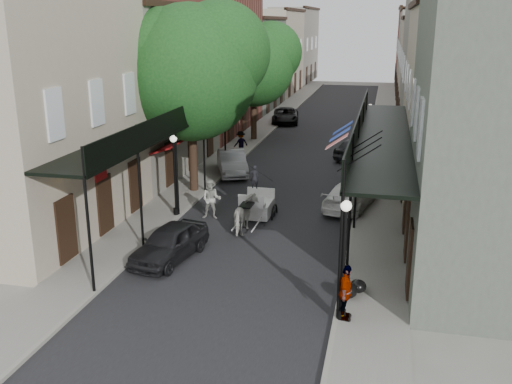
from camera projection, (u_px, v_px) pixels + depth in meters
The scene contains 24 objects.
ground at pixel (227, 280), 19.87m from camera, with size 140.00×140.00×0.00m, color gray.
road at pixel (307, 155), 38.55m from camera, with size 8.00×90.00×0.01m, color black.
sidewalk_left at pixel (235, 150), 39.59m from camera, with size 2.20×90.00×0.12m, color gray.
sidewalk_right at pixel (382, 158), 37.47m from camera, with size 2.20×90.00×0.12m, color gray.
building_row_left at pixel (224, 63), 48.21m from camera, with size 5.00×80.00×10.50m, color #AA9D88.
building_row_right at pixel (435, 67), 44.55m from camera, with size 5.00×80.00×10.50m, color gray.
gallery_left at pixel (167, 126), 26.24m from camera, with size 2.20×18.05×4.88m.
gallery_right at pixel (379, 135), 24.20m from camera, with size 2.20×18.05×4.88m.
tree_near at pixel (199, 67), 28.40m from camera, with size 7.31×6.80×9.63m.
tree_far at pixel (259, 62), 41.67m from camera, with size 6.45×6.00×8.61m.
lamppost_right_near at pixel (344, 259), 16.54m from camera, with size 0.32×0.32×3.71m.
lamppost_left at pixel (175, 174), 25.75m from camera, with size 0.32×0.32×3.71m.
lamppost_right_far at pixel (369, 133), 35.22m from camera, with size 0.32×0.32×3.71m.
horse at pixel (246, 215), 24.22m from camera, with size 0.84×1.84×1.55m, color silver.
carriage at pixel (259, 194), 26.41m from camera, with size 1.64×2.30×2.60m.
pedestrian_walking at pixel (211, 199), 25.83m from camera, with size 0.89×0.69×1.83m, color #A2A299.
pedestrian_sidewalk_left at pixel (241, 143), 37.71m from camera, with size 1.05×0.60×1.62m, color gray.
pedestrian_sidewalk_right at pixel (345, 292), 16.82m from camera, with size 1.01×0.42×1.73m, color gray.
car_left_near at pixel (170, 243), 21.44m from camera, with size 1.59×3.95×1.35m, color black.
car_left_mid at pixel (232, 162), 33.51m from camera, with size 1.49×4.28×1.41m, color #A1A1A6.
car_left_far at pixel (285, 116), 50.44m from camera, with size 2.22×4.81×1.34m, color black.
car_right_near at pixel (350, 196), 27.32m from camera, with size 1.79×4.41×1.28m, color silver.
car_right_far at pixel (356, 148), 37.26m from camera, with size 1.70×4.22×1.44m, color black.
trash_bags at pixel (352, 289), 18.44m from camera, with size 0.89×1.04×0.53m.
Camera 1 is at (5.01, -17.47, 8.66)m, focal length 40.00 mm.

